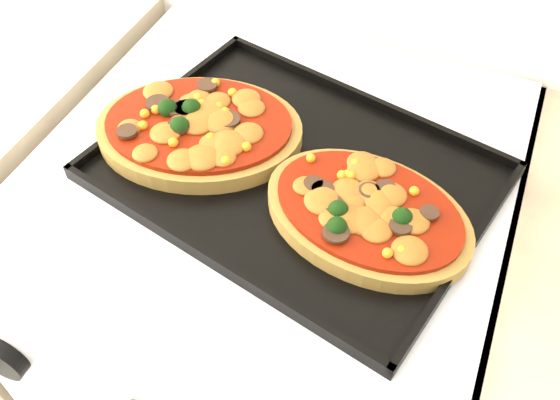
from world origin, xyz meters
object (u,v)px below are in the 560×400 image
at_px(pizza_left, 199,127).
at_px(pizza_right, 368,212).
at_px(baking_tray, 296,170).
at_px(stove, 276,339).

relative_size(pizza_left, pizza_right, 1.07).
distance_m(baking_tray, pizza_left, 0.14).
distance_m(stove, pizza_left, 0.49).
bearing_deg(baking_tray, pizza_left, -169.89).
relative_size(stove, pizza_left, 3.49).
distance_m(pizza_left, pizza_right, 0.24).
relative_size(baking_tray, pizza_right, 1.86).
bearing_deg(pizza_left, stove, 2.62).
bearing_deg(pizza_left, baking_tray, -2.98).
height_order(baking_tray, pizza_left, pizza_left).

